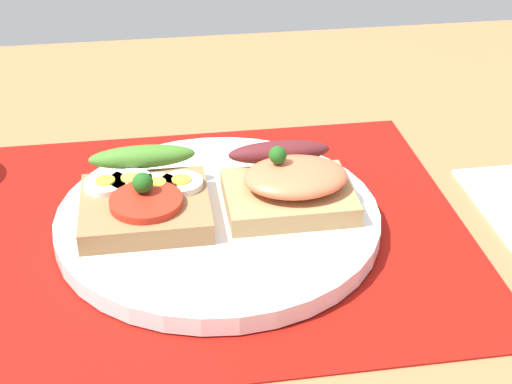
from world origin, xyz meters
The scene contains 5 objects.
ground_plane centered at (0.00, 0.00, -1.60)cm, with size 120.00×90.00×3.20cm, color #A16C41.
placemat centered at (0.00, 0.00, 0.15)cm, with size 39.02×33.59×0.30cm, color #96110B.
plate centered at (0.00, 0.00, 1.04)cm, with size 25.32×25.32×1.49cm, color white.
sandwich_egg_tomato centered at (-5.57, 0.99, 3.15)cm, with size 9.77×10.44×3.90cm.
sandwich_salmon centered at (5.77, 0.40, 3.54)cm, with size 9.93×9.26×4.98cm.
Camera 1 is at (-4.47, -49.03, 33.60)cm, focal length 52.62 mm.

